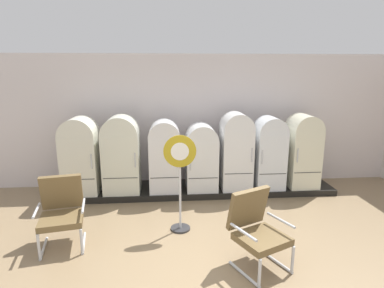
{
  "coord_description": "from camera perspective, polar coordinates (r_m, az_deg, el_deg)",
  "views": [
    {
      "loc": [
        -0.55,
        -3.34,
        2.56
      ],
      "look_at": [
        -0.05,
        2.75,
        1.11
      ],
      "focal_mm": 29.83,
      "sensor_mm": 36.0,
      "label": 1
    }
  ],
  "objects": [
    {
      "name": "refrigerator_0",
      "position": [
        6.68,
        -19.32,
        -1.61
      ],
      "size": [
        0.68,
        0.67,
        1.53
      ],
      "color": "silver",
      "rests_on": "display_plinth"
    },
    {
      "name": "refrigerator_4",
      "position": [
        6.6,
        7.86,
        -0.82
      ],
      "size": [
        0.62,
        0.66,
        1.58
      ],
      "color": "white",
      "rests_on": "display_plinth"
    },
    {
      "name": "back_wall",
      "position": [
        7.11,
        -0.22,
        4.33
      ],
      "size": [
        11.76,
        0.12,
        2.87
      ],
      "color": "silver",
      "rests_on": "ground"
    },
    {
      "name": "ground",
      "position": [
        4.26,
        4.06,
        -24.09
      ],
      "size": [
        12.0,
        10.0,
        0.05
      ],
      "primitive_type": "cube",
      "color": "#8A7353"
    },
    {
      "name": "refrigerator_2",
      "position": [
        6.44,
        -4.93,
        -1.78
      ],
      "size": [
        0.62,
        0.62,
        1.45
      ],
      "color": "white",
      "rests_on": "display_plinth"
    },
    {
      "name": "refrigerator_6",
      "position": [
        7.05,
        19.17,
        -0.77
      ],
      "size": [
        0.61,
        0.67,
        1.53
      ],
      "color": "beige",
      "rests_on": "display_plinth"
    },
    {
      "name": "refrigerator_3",
      "position": [
        6.52,
        1.71,
        -2.02
      ],
      "size": [
        0.63,
        0.67,
        1.36
      ],
      "color": "white",
      "rests_on": "display_plinth"
    },
    {
      "name": "armchair_right",
      "position": [
        4.37,
        11.44,
        -14.36
      ],
      "size": [
        0.84,
        0.87,
        1.03
      ],
      "color": "silver",
      "rests_on": "ground"
    },
    {
      "name": "sign_stand",
      "position": [
        5.05,
        -2.15,
        -6.78
      ],
      "size": [
        0.51,
        0.32,
        1.58
      ],
      "color": "#2D2D30",
      "rests_on": "ground"
    },
    {
      "name": "refrigerator_1",
      "position": [
        6.51,
        -12.53,
        -1.45
      ],
      "size": [
        0.72,
        0.65,
        1.55
      ],
      "color": "silver",
      "rests_on": "display_plinth"
    },
    {
      "name": "display_plinth",
      "position": [
        6.86,
        0.21,
        -8.06
      ],
      "size": [
        5.88,
        0.95,
        0.12
      ],
      "primitive_type": "cube",
      "color": "black",
      "rests_on": "ground"
    },
    {
      "name": "armchair_left",
      "position": [
        5.15,
        -22.29,
        -10.74
      ],
      "size": [
        0.74,
        0.78,
        1.03
      ],
      "color": "silver",
      "rests_on": "ground"
    },
    {
      "name": "refrigerator_5",
      "position": [
        6.78,
        13.64,
        -1.12
      ],
      "size": [
        0.59,
        0.62,
        1.49
      ],
      "color": "white",
      "rests_on": "display_plinth"
    }
  ]
}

